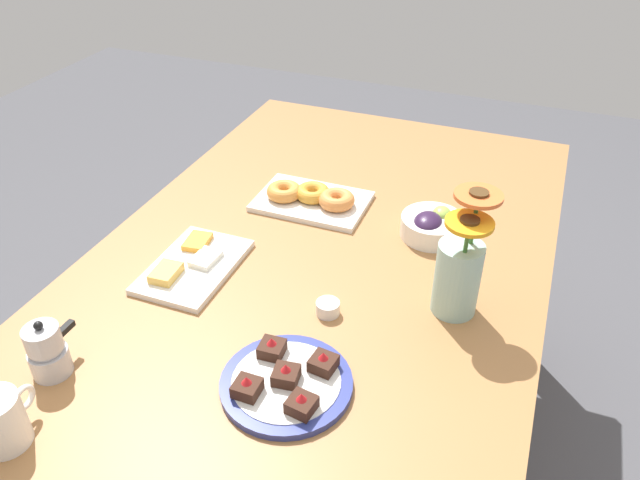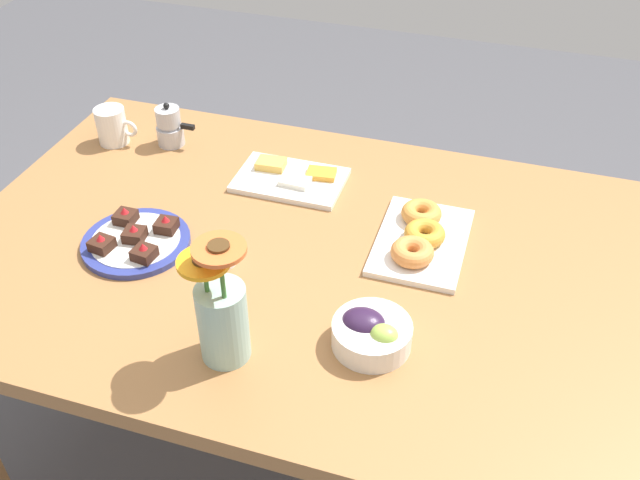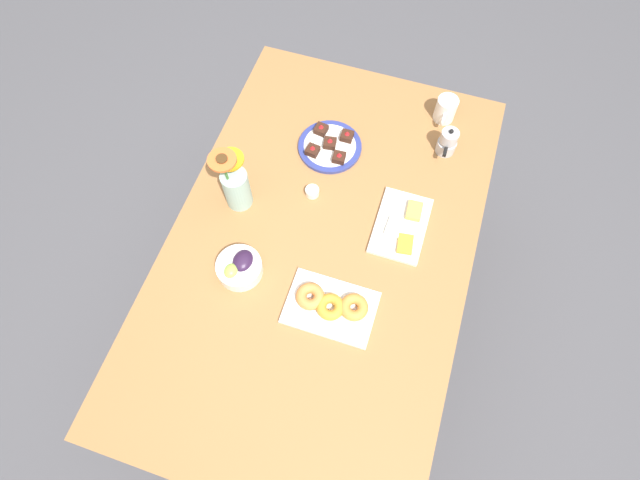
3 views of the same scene
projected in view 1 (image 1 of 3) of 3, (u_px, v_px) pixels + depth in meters
The scene contains 10 objects.
ground_plane at pixel (320, 457), 1.84m from camera, with size 6.00×6.00×0.00m, color #4C4C51.
dining_table at pixel (320, 284), 1.47m from camera, with size 1.60×1.00×0.74m.
coffee_mug at pixel (1, 420), 0.97m from camera, with size 0.11×0.08×0.10m.
grape_bowl at pixel (432, 225), 1.47m from camera, with size 0.15×0.15×0.07m.
cheese_platter at pixel (192, 265), 1.37m from camera, with size 0.26×0.17×0.03m.
croissant_platter at pixel (312, 198), 1.59m from camera, with size 0.19×0.28×0.05m.
jam_cup_honey at pixel (328, 307), 1.24m from camera, with size 0.05×0.05×0.03m.
dessert_plate at pixel (286, 382), 1.09m from camera, with size 0.23×0.23×0.05m.
flower_vase at pixel (459, 272), 1.21m from camera, with size 0.12×0.10×0.27m.
moka_pot at pixel (47, 351), 1.10m from camera, with size 0.11×0.07×0.12m.
Camera 1 is at (-1.07, -0.42, 1.57)m, focal length 35.00 mm.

